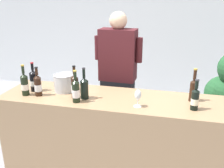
% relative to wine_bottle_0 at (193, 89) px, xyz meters
% --- Properties ---
extents(wall_back, '(8.00, 0.10, 2.80)m').
position_rel_wine_bottle_0_xyz_m(wall_back, '(-0.82, 2.50, 0.37)').
color(wall_back, silver).
rests_on(wall_back, ground_plane).
extents(counter, '(2.33, 0.65, 0.90)m').
position_rel_wine_bottle_0_xyz_m(counter, '(-0.82, -0.10, -0.58)').
color(counter, '#9E7A56').
rests_on(counter, ground_plane).
extents(wine_bottle_0, '(0.07, 0.07, 0.34)m').
position_rel_wine_bottle_0_xyz_m(wine_bottle_0, '(0.00, 0.00, 0.00)').
color(wine_bottle_0, black).
rests_on(wine_bottle_0, counter).
extents(wine_bottle_1, '(0.09, 0.09, 0.33)m').
position_rel_wine_bottle_0_xyz_m(wine_bottle_1, '(-1.69, -0.11, -0.01)').
color(wine_bottle_1, black).
rests_on(wine_bottle_1, counter).
extents(wine_bottle_2, '(0.08, 0.08, 0.33)m').
position_rel_wine_bottle_0_xyz_m(wine_bottle_2, '(-1.07, -0.19, -0.01)').
color(wine_bottle_2, black).
rests_on(wine_bottle_2, counter).
extents(wine_bottle_3, '(0.08, 0.08, 0.31)m').
position_rel_wine_bottle_0_xyz_m(wine_bottle_3, '(-1.58, -0.22, -0.01)').
color(wine_bottle_3, black).
rests_on(wine_bottle_3, counter).
extents(wine_bottle_4, '(0.07, 0.07, 0.30)m').
position_rel_wine_bottle_0_xyz_m(wine_bottle_4, '(0.00, -0.21, -0.02)').
color(wine_bottle_4, black).
rests_on(wine_bottle_4, counter).
extents(wine_bottle_5, '(0.08, 0.08, 0.33)m').
position_rel_wine_bottle_0_xyz_m(wine_bottle_5, '(-1.72, -0.24, -0.01)').
color(wine_bottle_5, black).
rests_on(wine_bottle_5, counter).
extents(wine_bottle_6, '(0.07, 0.07, 0.33)m').
position_rel_wine_bottle_0_xyz_m(wine_bottle_6, '(-1.13, -0.30, -0.01)').
color(wine_bottle_6, black).
rests_on(wine_bottle_6, counter).
extents(wine_bottle_7, '(0.07, 0.07, 0.34)m').
position_rel_wine_bottle_0_xyz_m(wine_bottle_7, '(-1.18, -0.19, -0.01)').
color(wine_bottle_7, black).
rests_on(wine_bottle_7, counter).
extents(wine_glass, '(0.08, 0.08, 0.17)m').
position_rel_wine_bottle_0_xyz_m(wine_glass, '(-0.52, -0.26, -0.02)').
color(wine_glass, silver).
rests_on(wine_glass, counter).
extents(ice_bucket, '(0.23, 0.23, 0.19)m').
position_rel_wine_bottle_0_xyz_m(ice_bucket, '(-1.36, -0.04, -0.03)').
color(ice_bucket, silver).
rests_on(ice_bucket, counter).
extents(person_server, '(0.61, 0.26, 1.73)m').
position_rel_wine_bottle_0_xyz_m(person_server, '(-0.88, 0.54, -0.19)').
color(person_server, black).
rests_on(person_server, ground_plane).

